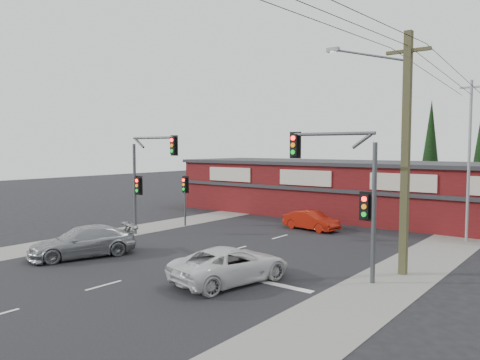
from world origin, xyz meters
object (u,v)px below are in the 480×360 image
Objects in this scene: silver_suv at (83,242)px; shop_building at (342,188)px; red_sedan at (311,220)px; white_suv at (231,265)px; utility_pole at (402,145)px.

shop_building reaches higher than silver_suv.
shop_building reaches higher than red_sedan.
utility_pole is at bearing -120.75° from white_suv.
utility_pole reaches higher than white_suv.
white_suv is 12.57m from red_sedan.
utility_pole is (9.36, -14.00, 3.26)m from shop_building.
silver_suv reaches higher than white_suv.
red_sedan is at bearing 88.68° from silver_suv.
white_suv is 19.84m from shop_building.
shop_building is (-4.52, 19.26, 1.44)m from white_suv.
silver_suv is 0.50× the size of utility_pole.
red_sedan is at bearing -63.15° from white_suv.
red_sedan is 7.38m from shop_building.
silver_suv reaches higher than red_sedan.
shop_building is at bearing 99.00° from silver_suv.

